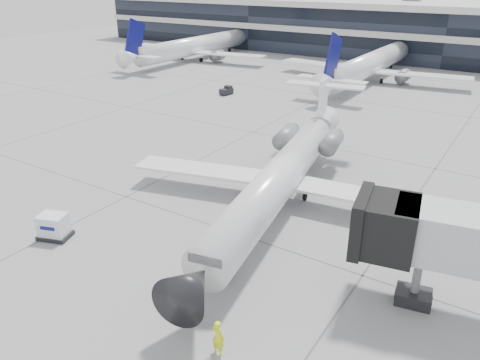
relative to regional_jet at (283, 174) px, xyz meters
The scene contains 9 objects.
ground 6.58m from the regional_jet, 101.66° to the right, with size 220.00×220.00×0.00m, color gray.
terminal 76.10m from the regional_jet, 90.92° to the left, with size 170.00×22.00×10.00m, color black.
bg_jet_left 67.45m from the regional_jet, 133.30° to the left, with size 32.00×40.00×9.60m, color white, non-canonical shape.
bg_jet_center 49.97m from the regional_jet, 100.65° to the left, with size 32.00×40.00×9.60m, color white, non-canonical shape.
regional_jet is the anchor object (origin of this frame).
ramp_worker 16.71m from the regional_jet, 72.34° to the right, with size 0.71×0.47×1.95m, color #EBFF1A.
cargo_uld 17.07m from the regional_jet, 128.97° to the right, with size 2.50×2.18×1.72m.
traffic_cone 5.87m from the regional_jet, 140.59° to the left, with size 0.40×0.40×0.59m.
far_tug 36.30m from the regional_jet, 131.29° to the left, with size 1.45×2.14×1.26m.
Camera 1 is at (16.51, -23.83, 16.94)m, focal length 35.00 mm.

